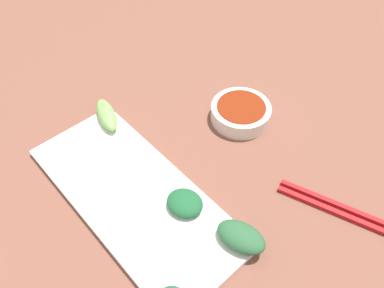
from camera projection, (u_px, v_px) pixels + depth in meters
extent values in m
cube|color=brown|center=(177.00, 158.00, 0.70)|extent=(2.10, 2.10, 0.02)
cylinder|color=silver|center=(241.00, 113.00, 0.74)|extent=(0.11, 0.11, 0.03)
cylinder|color=maroon|center=(241.00, 110.00, 0.73)|extent=(0.09, 0.09, 0.02)
cube|color=white|center=(135.00, 196.00, 0.63)|extent=(0.17, 0.40, 0.01)
ellipsoid|color=#74AB55|center=(107.00, 115.00, 0.72)|extent=(0.06, 0.09, 0.03)
ellipsoid|color=#1B552E|center=(185.00, 203.00, 0.60)|extent=(0.07, 0.07, 0.02)
ellipsoid|color=#285733|center=(241.00, 237.00, 0.56)|extent=(0.07, 0.09, 0.03)
cube|color=#B41519|center=(350.00, 210.00, 0.61)|extent=(0.09, 0.22, 0.01)
cube|color=#B41519|center=(348.00, 217.00, 0.60)|extent=(0.09, 0.22, 0.01)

